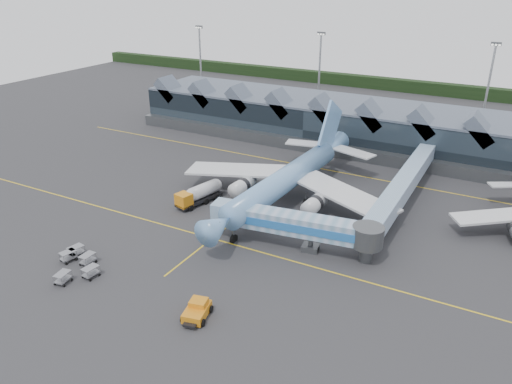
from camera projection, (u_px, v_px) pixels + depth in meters
The scene contains 10 objects.
ground at pixel (238, 218), 84.10m from camera, with size 260.00×260.00×0.00m, color #2A2A2C.
taxi_stripes at pixel (266, 196), 92.12m from camera, with size 120.00×60.00×0.01m.
tree_line_far at pixel (400, 85), 171.48m from camera, with size 260.00×4.00×4.00m, color black.
terminal at pixel (318, 119), 122.29m from camera, with size 90.00×22.25×12.52m.
light_masts at pixel (444, 87), 120.19m from camera, with size 132.40×42.56×22.45m.
main_airliner at pixel (289, 177), 88.66m from camera, with size 41.54×47.81×15.36m.
jet_bridge at pixel (304, 226), 73.16m from camera, with size 25.99×7.03×5.66m.
fuel_truck at pixel (200, 193), 88.91m from camera, with size 4.46×10.09×3.36m.
pushback_tug at pixel (197, 311), 59.82m from camera, with size 3.62×4.91×2.01m.
baggage_carts at pixel (77, 262), 69.72m from camera, with size 7.69×8.20×1.53m.
Camera 1 is at (38.52, -64.43, 38.31)m, focal length 35.00 mm.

